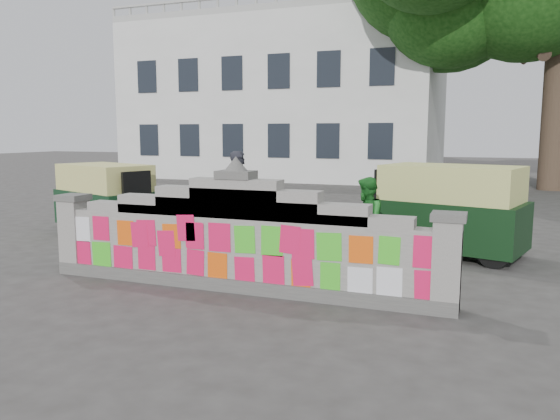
% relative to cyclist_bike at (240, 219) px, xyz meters
% --- Properties ---
extents(ground, '(100.00, 100.00, 0.00)m').
position_rel_cyclist_bike_xyz_m(ground, '(1.47, -3.28, -0.51)').
color(ground, '#383533').
rests_on(ground, ground).
extents(parapet_wall, '(6.48, 0.44, 2.01)m').
position_rel_cyclist_bike_xyz_m(parapet_wall, '(1.47, -3.29, 0.24)').
color(parapet_wall, '#4C4C49').
rests_on(parapet_wall, ground).
extents(building, '(16.00, 10.00, 8.90)m').
position_rel_cyclist_bike_xyz_m(building, '(-5.53, 18.70, 3.51)').
color(building, silver).
rests_on(building, ground).
extents(cyclist_bike, '(2.02, 0.96, 1.02)m').
position_rel_cyclist_bike_xyz_m(cyclist_bike, '(0.00, 0.00, 0.00)').
color(cyclist_bike, black).
rests_on(cyclist_bike, ground).
extents(cyclist_rider, '(0.50, 0.68, 1.72)m').
position_rel_cyclist_bike_xyz_m(cyclist_rider, '(0.00, 0.00, 0.35)').
color(cyclist_rider, black).
rests_on(cyclist_rider, ground).
extents(pedestrian, '(0.68, 0.83, 1.57)m').
position_rel_cyclist_bike_xyz_m(pedestrian, '(2.92, -0.92, 0.28)').
color(pedestrian, '#217B27').
rests_on(pedestrian, ground).
extents(rickshaw_left, '(2.99, 2.13, 1.61)m').
position_rel_cyclist_bike_xyz_m(rickshaw_left, '(-3.55, 0.12, 0.33)').
color(rickshaw_left, black).
rests_on(rickshaw_left, ground).
extents(rickshaw_right, '(3.23, 2.12, 1.73)m').
position_rel_cyclist_bike_xyz_m(rickshaw_right, '(4.22, 0.37, 0.39)').
color(rickshaw_right, black).
rests_on(rickshaw_right, ground).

